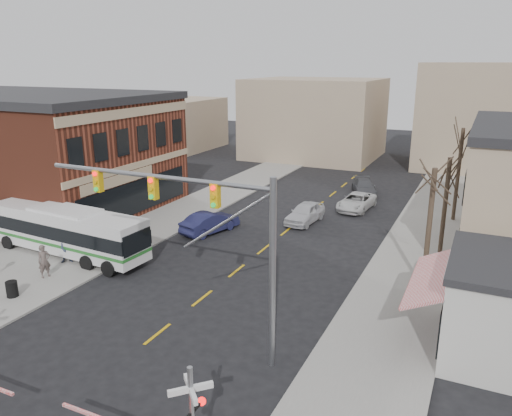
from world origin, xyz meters
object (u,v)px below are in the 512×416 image
at_px(car_a, 305,213).
at_px(pedestrian_near, 44,261).
at_px(trash_bin, 12,289).
at_px(car_b, 210,222).
at_px(pedestrian_far, 67,248).
at_px(car_c, 356,202).
at_px(traffic_signal_mast, 205,223).
at_px(car_d, 364,187).
at_px(transit_bus, 67,230).

xyz_separation_m(car_a, pedestrian_near, (-10.01, -16.35, 0.32)).
bearing_deg(pedestrian_near, trash_bin, -150.64).
bearing_deg(car_b, pedestrian_far, 77.14).
bearing_deg(car_a, car_c, 67.00).
distance_m(traffic_signal_mast, car_d, 29.55).
bearing_deg(car_c, pedestrian_near, -115.52).
xyz_separation_m(car_c, car_d, (-0.58, 5.30, -0.00)).
xyz_separation_m(trash_bin, car_d, (11.83, 29.42, 0.14)).
xyz_separation_m(trash_bin, car_b, (4.13, 13.72, 0.23)).
xyz_separation_m(traffic_signal_mast, car_a, (-2.21, 18.61, -5.02)).
bearing_deg(pedestrian_far, transit_bus, 92.97).
xyz_separation_m(car_b, pedestrian_far, (-4.97, -8.92, 0.26)).
bearing_deg(pedestrian_near, car_b, -0.70).
bearing_deg(car_d, pedestrian_far, -138.57).
xyz_separation_m(car_b, car_d, (7.70, 15.70, -0.10)).
bearing_deg(car_b, transit_bus, 68.63).
height_order(trash_bin, pedestrian_far, pedestrian_far).
distance_m(trash_bin, car_c, 27.12).
relative_size(car_b, car_c, 0.96).
distance_m(car_d, pedestrian_near, 29.49).
distance_m(car_a, car_c, 5.89).
xyz_separation_m(transit_bus, car_d, (13.71, 23.49, -1.03)).
relative_size(car_b, car_d, 1.01).
bearing_deg(car_a, car_d, 83.22).
height_order(car_b, car_c, car_b).
xyz_separation_m(traffic_signal_mast, car_b, (-7.73, 13.41, -5.02)).
relative_size(transit_bus, pedestrian_near, 6.07).
height_order(trash_bin, car_a, car_a).
bearing_deg(trash_bin, pedestrian_near, 98.11).
bearing_deg(car_d, car_b, -137.46).
bearing_deg(transit_bus, pedestrian_far, -47.21).
xyz_separation_m(car_c, pedestrian_far, (-13.25, -19.32, 0.35)).
relative_size(trash_bin, pedestrian_near, 0.43).
height_order(car_a, pedestrian_near, pedestrian_near).
xyz_separation_m(car_a, pedestrian_far, (-10.49, -14.12, 0.26)).
distance_m(trash_bin, pedestrian_far, 4.90).
xyz_separation_m(car_b, car_c, (8.28, 10.40, -0.09)).
bearing_deg(traffic_signal_mast, pedestrian_far, 160.52).
bearing_deg(pedestrian_far, trash_bin, -119.90).
xyz_separation_m(transit_bus, traffic_signal_mast, (13.74, -5.61, 4.08)).
bearing_deg(car_d, transit_bus, -141.60).
height_order(transit_bus, car_d, transit_bus).
relative_size(car_c, pedestrian_near, 2.52).
bearing_deg(pedestrian_near, car_a, -10.24).
bearing_deg(traffic_signal_mast, transit_bus, 157.77).
xyz_separation_m(transit_bus, trash_bin, (1.88, -5.93, -1.17)).
bearing_deg(pedestrian_near, pedestrian_far, 33.23).
bearing_deg(traffic_signal_mast, car_b, 119.96).
distance_m(car_a, pedestrian_far, 17.59).
distance_m(transit_bus, traffic_signal_mast, 15.39).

